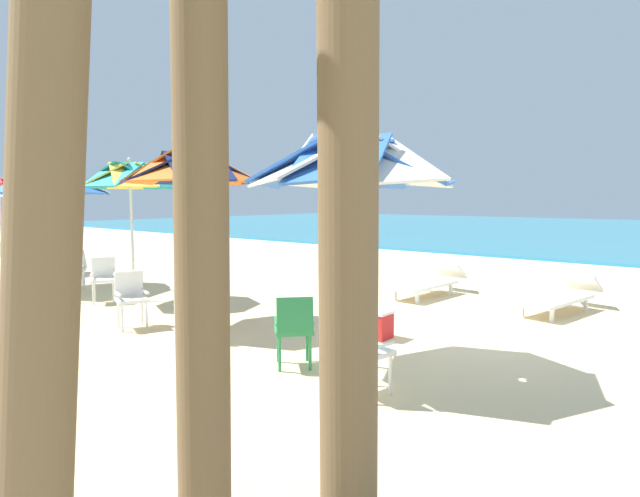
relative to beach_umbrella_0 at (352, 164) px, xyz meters
The scene contains 17 objects.
ground_plane 3.64m from the beach_umbrella_0, 78.67° to the left, with size 80.00×80.00×0.00m, color beige.
surf_foam 12.08m from the beach_umbrella_0, 87.38° to the left, with size 80.00×0.70×0.01m, color white.
beach_umbrella_0 is the anchor object (origin of this frame).
plastic_chair_0 2.11m from the beach_umbrella_0, 47.99° to the right, with size 0.52×0.55×0.87m.
plastic_chair_1 2.00m from the beach_umbrella_0, 132.16° to the right, with size 0.63×0.63×0.87m.
beach_umbrella_1 3.16m from the beach_umbrella_0, behind, with size 2.17×2.17×2.79m.
plastic_chair_2 4.21m from the beach_umbrella_0, 169.48° to the right, with size 0.59×0.56×0.87m.
plastic_chair_3 4.15m from the beach_umbrella_0, behind, with size 0.44×0.47×0.87m.
plastic_chair_4 3.00m from the beach_umbrella_0, behind, with size 0.58×0.55×0.87m.
beach_umbrella_2 5.61m from the beach_umbrella_0, behind, with size 1.96×1.96×2.76m.
plastic_chair_5 6.18m from the beach_umbrella_0, behind, with size 0.62×0.61×0.87m.
beach_umbrella_3 8.26m from the beach_umbrella_0, behind, with size 2.46×2.46×2.65m.
plastic_chair_6 7.97m from the beach_umbrella_0, behind, with size 0.56×0.59×0.87m.
plastic_chair_7 12.00m from the beach_umbrella_0, behind, with size 0.63×0.63×0.87m.
sun_lounger_1 5.25m from the beach_umbrella_0, 76.86° to the left, with size 0.97×2.22×0.62m.
sun_lounger_2 5.25m from the beach_umbrella_0, 106.98° to the left, with size 0.74×2.18×0.62m.
cooler_box 2.54m from the beach_umbrella_0, 112.01° to the left, with size 0.50×0.34×0.40m.
Camera 1 is at (3.00, -7.54, 1.98)m, focal length 28.96 mm.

